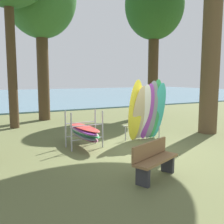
% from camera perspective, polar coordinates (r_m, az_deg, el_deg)
% --- Properties ---
extents(ground_plane, '(80.00, 80.00, 0.00)m').
position_cam_1_polar(ground_plane, '(8.72, 5.83, -8.13)').
color(ground_plane, '#60663D').
extents(lake_water, '(80.00, 36.00, 0.10)m').
position_cam_1_polar(lake_water, '(36.17, -20.32, 3.35)').
color(lake_water, slate).
rests_on(lake_water, ground).
extents(tree_mid_behind, '(3.52, 3.52, 8.67)m').
position_cam_1_polar(tree_mid_behind, '(16.95, 9.23, 21.53)').
color(tree_mid_behind, '#42301E').
rests_on(tree_mid_behind, ground).
extents(leaning_board_pile, '(1.60, 0.86, 2.30)m').
position_cam_1_polar(leaning_board_pile, '(9.77, 7.63, 0.06)').
color(leaning_board_pile, yellow).
rests_on(leaning_board_pile, ground).
extents(board_storage_rack, '(1.15, 2.13, 1.25)m').
position_cam_1_polar(board_storage_rack, '(8.87, -6.23, -4.20)').
color(board_storage_rack, '#9EA0A5').
rests_on(board_storage_rack, ground).
extents(park_bench, '(1.45, 0.91, 0.85)m').
position_cam_1_polar(park_bench, '(6.26, 9.17, -10.15)').
color(park_bench, '#2D2D33').
rests_on(park_bench, ground).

